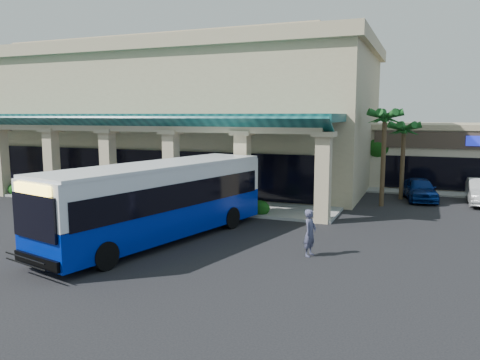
% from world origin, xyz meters
% --- Properties ---
extents(ground, '(110.00, 110.00, 0.00)m').
position_xyz_m(ground, '(0.00, 0.00, 0.00)').
color(ground, black).
extents(main_building, '(30.80, 14.80, 11.35)m').
position_xyz_m(main_building, '(-8.00, 16.00, 5.67)').
color(main_building, tan).
rests_on(main_building, ground).
extents(arcade, '(30.00, 6.20, 5.70)m').
position_xyz_m(arcade, '(-8.00, 6.80, 2.85)').
color(arcade, '#0A3E40').
rests_on(arcade, ground).
extents(palm_0, '(2.40, 2.40, 6.60)m').
position_xyz_m(palm_0, '(8.50, 11.00, 3.30)').
color(palm_0, '#134818').
rests_on(palm_0, ground).
extents(palm_1, '(2.40, 2.40, 5.80)m').
position_xyz_m(palm_1, '(9.50, 14.00, 2.90)').
color(palm_1, '#134818').
rests_on(palm_1, ground).
extents(broadleaf_tree, '(2.60, 2.60, 4.81)m').
position_xyz_m(broadleaf_tree, '(7.50, 19.00, 2.41)').
color(broadleaf_tree, '#103D0D').
rests_on(broadleaf_tree, ground).
extents(transit_bus, '(5.75, 12.79, 3.48)m').
position_xyz_m(transit_bus, '(-0.06, -1.00, 1.74)').
color(transit_bus, '#001997').
rests_on(transit_bus, ground).
extents(pedestrian, '(0.57, 0.76, 1.89)m').
position_xyz_m(pedestrian, '(6.75, -0.82, 0.94)').
color(pedestrian, '#444561').
rests_on(pedestrian, ground).
extents(car_silver, '(2.62, 4.74, 1.53)m').
position_xyz_m(car_silver, '(10.66, 13.91, 0.76)').
color(car_silver, navy).
rests_on(car_silver, ground).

